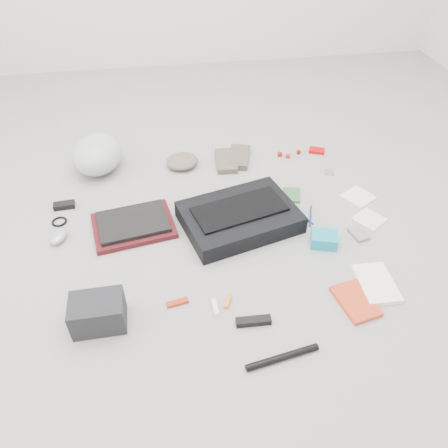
{
  "coord_description": "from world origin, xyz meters",
  "views": [
    {
      "loc": [
        -0.23,
        -1.44,
        1.33
      ],
      "look_at": [
        0.0,
        0.0,
        0.05
      ],
      "focal_mm": 35.0,
      "sensor_mm": 36.0,
      "label": 1
    }
  ],
  "objects": [
    {
      "name": "u_lock",
      "position": [
        0.03,
        -0.51,
        0.01
      ],
      "size": [
        0.13,
        0.04,
        0.03
      ],
      "primitive_type": "cube",
      "rotation": [
        0.0,
        0.0,
        -0.04
      ],
      "color": "black",
      "rests_on": "ground_plane"
    },
    {
      "name": "camera_bag",
      "position": [
        -0.52,
        -0.42,
        0.06
      ],
      "size": [
        0.19,
        0.14,
        0.12
      ],
      "primitive_type": "cube",
      "rotation": [
        0.0,
        0.0,
        0.01
      ],
      "color": "#232328",
      "rests_on": "ground_plane"
    },
    {
      "name": "ground_plane",
      "position": [
        0.0,
        0.0,
        0.0
      ],
      "size": [
        4.0,
        4.0,
        0.0
      ],
      "primitive_type": "plane",
      "color": "gray"
    },
    {
      "name": "lollipop_b",
      "position": [
        0.45,
        0.56,
        0.01
      ],
      "size": [
        0.03,
        0.03,
        0.03
      ],
      "primitive_type": "sphere",
      "rotation": [
        0.0,
        0.0,
        0.03
      ],
      "color": "#B4250A",
      "rests_on": "ground_plane"
    },
    {
      "name": "toiletry_tube_white",
      "position": [
        -0.1,
        -0.42,
        0.01
      ],
      "size": [
        0.03,
        0.08,
        0.02
      ],
      "primitive_type": "cylinder",
      "rotation": [
        1.57,
        0.0,
        0.08
      ],
      "color": "white",
      "rests_on": "ground_plane"
    },
    {
      "name": "card_deck",
      "position": [
        0.59,
        -0.11,
        0.01
      ],
      "size": [
        0.08,
        0.1,
        0.02
      ],
      "primitive_type": "cube",
      "rotation": [
        0.0,
        0.0,
        0.22
      ],
      "color": "gray",
      "rests_on": "ground_plane"
    },
    {
      "name": "book_red",
      "position": [
        0.43,
        -0.47,
        0.01
      ],
      "size": [
        0.16,
        0.2,
        0.02
      ],
      "primitive_type": "cube",
      "rotation": [
        0.0,
        0.0,
        0.2
      ],
      "color": "red",
      "rests_on": "ground_plane"
    },
    {
      "name": "lollipop_a",
      "position": [
        0.41,
        0.58,
        0.01
      ],
      "size": [
        0.03,
        0.03,
        0.03
      ],
      "primitive_type": "sphere",
      "rotation": [
        0.0,
        0.0,
        0.26
      ],
      "color": "#9A1103",
      "rests_on": "ground_plane"
    },
    {
      "name": "pen_blue",
      "position": [
        0.39,
        0.05,
        0.0
      ],
      "size": [
        0.06,
        0.13,
        0.01
      ],
      "primitive_type": "cylinder",
      "rotation": [
        1.57,
        0.0,
        0.4
      ],
      "color": "navy",
      "rests_on": "ground_plane"
    },
    {
      "name": "lollipop_c",
      "position": [
        0.52,
        0.59,
        0.01
      ],
      "size": [
        0.03,
        0.03,
        0.03
      ],
      "primitive_type": "sphere",
      "rotation": [
        0.0,
        0.0,
        0.41
      ],
      "color": "#AE0002",
      "rests_on": "ground_plane"
    },
    {
      "name": "pen_navy",
      "position": [
        0.42,
        0.04,
        0.0
      ],
      "size": [
        0.06,
        0.15,
        0.01
      ],
      "primitive_type": "cylinder",
      "rotation": [
        1.57,
        0.0,
        -0.33
      ],
      "color": "navy",
      "rests_on": "ground_plane"
    },
    {
      "name": "napkin_bottom",
      "position": [
        0.68,
        -0.02,
        0.0
      ],
      "size": [
        0.17,
        0.17,
        0.01
      ],
      "primitive_type": "cube",
      "rotation": [
        0.0,
        0.0,
        0.57
      ],
      "color": "silver",
      "rests_on": "ground_plane"
    },
    {
      "name": "stamp_sheet",
      "position": [
        0.63,
        0.38,
        0.0
      ],
      "size": [
        0.06,
        0.07,
        0.0
      ],
      "primitive_type": "cube",
      "rotation": [
        0.0,
        0.0,
        -0.24
      ],
      "color": "#9C677F",
      "rests_on": "ground_plane"
    },
    {
      "name": "laptop",
      "position": [
        -0.4,
        0.1,
        0.04
      ],
      "size": [
        0.34,
        0.27,
        0.02
      ],
      "primitive_type": "cube",
      "rotation": [
        0.0,
        0.0,
        0.17
      ],
      "color": "black",
      "rests_on": "laptop_sleeve"
    },
    {
      "name": "power_brick",
      "position": [
        -0.73,
        0.3,
        0.01
      ],
      "size": [
        0.1,
        0.05,
        0.03
      ],
      "primitive_type": "cube",
      "rotation": [
        0.0,
        0.0,
        0.07
      ],
      "color": "black",
      "rests_on": "ground_plane"
    },
    {
      "name": "pen_black",
      "position": [
        0.38,
        0.05,
        0.0
      ],
      "size": [
        0.06,
        0.12,
        0.01
      ],
      "primitive_type": "cylinder",
      "rotation": [
        1.57,
        0.0,
        0.41
      ],
      "color": "black",
      "rests_on": "ground_plane"
    },
    {
      "name": "altoids_tin",
      "position": [
        0.63,
        0.59,
        0.01
      ],
      "size": [
        0.1,
        0.08,
        0.02
      ],
      "primitive_type": "cube",
      "rotation": [
        0.0,
        0.0,
        -0.4
      ],
      "color": "#BB0507",
      "rests_on": "ground_plane"
    },
    {
      "name": "bag_flap",
      "position": [
        0.08,
        0.05,
        0.09
      ],
      "size": [
        0.45,
        0.29,
        0.01
      ],
      "primitive_type": "cube",
      "rotation": [
        0.0,
        0.0,
        0.26
      ],
      "color": "black",
      "rests_on": "messenger_bag"
    },
    {
      "name": "messenger_bag",
      "position": [
        0.08,
        0.05,
        0.04
      ],
      "size": [
        0.58,
        0.47,
        0.08
      ],
      "primitive_type": "cube",
      "rotation": [
        0.0,
        0.0,
        0.26
      ],
      "color": "black",
      "rests_on": "ground_plane"
    },
    {
      "name": "napkin_top",
      "position": [
        0.7,
        0.15,
        0.0
      ],
      "size": [
        0.18,
        0.18,
        0.01
      ],
      "primitive_type": "cube",
      "rotation": [
        0.0,
        0.0,
        0.52
      ],
      "color": "silver",
      "rests_on": "ground_plane"
    },
    {
      "name": "bike_helmet",
      "position": [
        -0.58,
        0.6,
        0.09
      ],
      "size": [
        0.32,
        0.36,
        0.19
      ],
      "primitive_type": "ellipsoid",
      "rotation": [
        0.0,
        0.0,
        -0.22
      ],
      "color": "silver",
      "rests_on": "ground_plane"
    },
    {
      "name": "bike_pump",
      "position": [
        0.1,
        -0.67,
        0.01
      ],
      "size": [
        0.27,
        0.07,
        0.02
      ],
      "primitive_type": "cylinder",
      "rotation": [
        0.0,
        1.57,
        0.17
      ],
      "color": "black",
      "rests_on": "ground_plane"
    },
    {
      "name": "accordion_wallet",
      "position": [
        0.42,
        -0.14,
        0.03
      ],
      "size": [
        0.13,
        0.12,
        0.06
      ],
      "primitive_type": "cube",
      "rotation": [
        0.0,
        0.0,
        -0.28
      ],
      "color": "#169AB8",
      "rests_on": "ground_plane"
    },
    {
      "name": "toiletry_tube_orange",
      "position": [
        -0.05,
        -0.4,
        0.01
      ],
      "size": [
        0.04,
        0.06,
        0.02
      ],
      "primitive_type": "cylinder",
      "rotation": [
        1.57,
        0.0,
        -0.43
      ],
      "color": "orange",
      "rests_on": "ground_plane"
    },
    {
      "name": "notepad",
      "position": [
        0.37,
        0.21,
        0.01
      ],
      "size": [
        0.11,
        0.13,
        0.01
      ],
      "primitive_type": "cube",
      "rotation": [
        0.0,
        0.0,
        -0.29
      ],
      "color": "#30603A",
      "rests_on": "ground_plane"
    },
    {
      "name": "mouse",
      "position": [
        -0.73,
        0.07,
        0.02
      ],
      "size": [
        0.1,
        0.12,
        0.04
      ],
      "primitive_type": "ellipsoid",
      "rotation": [
        0.0,
        0.0,
        -0.36
      ],
      "color": "#A2A3B2",
      "rests_on": "ground_plane"
    },
    {
      "name": "mitten_left",
      "position": [
        0.1,
        0.55,
        0.02
      ],
      "size": [
        0.12,
        0.22,
        0.03
      ],
      "primitive_type": "cube",
      "rotation": [
        0.0,
        0.0,
        -0.07
      ],
      "color": "brown",
      "rests_on": "ground_plane"
    },
    {
      "name": "laptop_sleeve",
      "position": [
        -0.4,
        0.1,
        0.01
      ],
      "size": [
        0.4,
        0.32,
        0.02
      ],
      "primitive_type": "cube",
      "rotation": [
        0.0,
        0.0,
        0.17
      ],
      "color": "#461014",
      "rests_on": "ground_plane"
    },
    {
      "name": "book_white",
      "position": [
        0.55,
        -0.4,
        0.01
      ],
      "size": [
        0.14,
        0.21,
        0.02
      ],
      "primitive_type": "cube",
      "rotation": [
        0.0,
        0.0,
        -0.03
      ],
      "color": "white",
      "rests_on": "ground_plane"
    },
    {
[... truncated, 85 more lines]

